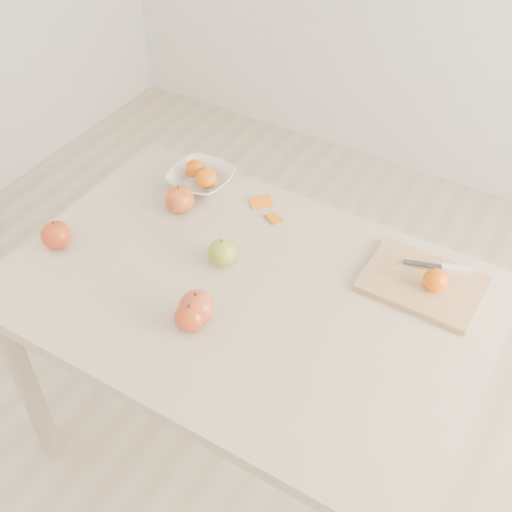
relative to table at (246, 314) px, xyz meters
The scene contains 15 objects.
ground 0.65m from the table, ahead, with size 3.50×3.50×0.00m, color #C6B293.
table is the anchor object (origin of this frame).
cutting_board 0.45m from the table, 31.97° to the left, with size 0.29×0.21×0.02m, color tan.
board_tangerine 0.48m from the table, 28.95° to the left, with size 0.06×0.06×0.05m, color orange.
fruit_bowl 0.46m from the table, 138.78° to the left, with size 0.18×0.18×0.05m, color white.
bowl_tangerine_near 0.49m from the table, 139.87° to the left, with size 0.06×0.06×0.05m, color #DC4F07.
bowl_tangerine_far 0.44m from the table, 137.60° to the left, with size 0.06×0.06×0.06m, color orange.
orange_peel_a 0.35m from the table, 114.11° to the left, with size 0.06×0.04×0.00m, color orange.
orange_peel_b 0.29m from the table, 104.85° to the left, with size 0.04×0.04×0.00m, color orange.
paring_knife 0.53m from the table, 35.84° to the left, with size 0.17×0.07×0.01m.
apple_green 0.18m from the table, 153.72° to the left, with size 0.08×0.08×0.07m, color olive.
apple_red_a 0.39m from the table, 152.48° to the left, with size 0.08×0.08×0.08m, color #951307.
apple_red_e 0.20m from the table, 109.08° to the right, with size 0.08×0.08×0.08m, color #9F1E16.
apple_red_d 0.54m from the table, 166.78° to the right, with size 0.08×0.08×0.07m, color maroon.
apple_red_c 0.22m from the table, 105.27° to the right, with size 0.07×0.07×0.07m, color #A4050B.
Camera 1 is at (0.59, -0.94, 1.91)m, focal length 45.00 mm.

